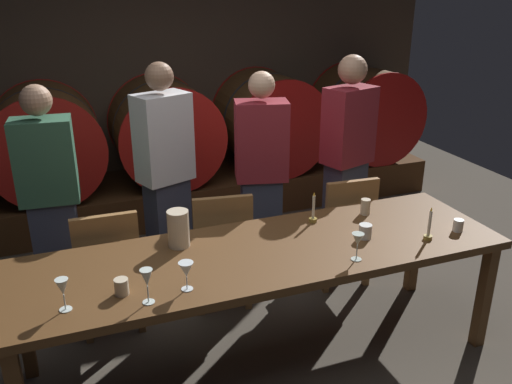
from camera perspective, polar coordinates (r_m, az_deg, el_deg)
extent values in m
plane|color=#4C443A|center=(3.55, -0.13, -16.81)|extent=(7.93, 7.93, 0.00)
cube|color=#473A2D|center=(5.69, -11.10, 13.67)|extent=(6.10, 0.24, 2.90)
cube|color=#4C2D16|center=(5.49, -9.10, -0.30)|extent=(5.49, 0.90, 0.35)
cylinder|color=brown|center=(5.19, -21.35, 4.92)|extent=(0.98, 0.82, 0.98)
cylinder|color=#B21C16|center=(4.78, -21.26, 3.59)|extent=(0.99, 0.03, 0.99)
cylinder|color=#B21C16|center=(5.60, -21.42, 6.06)|extent=(0.99, 0.03, 0.99)
cylinder|color=#2D2D33|center=(5.19, -21.35, 4.92)|extent=(0.98, 0.04, 0.98)
cylinder|color=brown|center=(5.28, -9.64, 6.38)|extent=(0.98, 0.82, 0.98)
cylinder|color=#B21C16|center=(4.88, -8.61, 5.19)|extent=(0.99, 0.03, 0.99)
cylinder|color=#B21C16|center=(5.68, -10.53, 7.41)|extent=(0.99, 0.03, 0.99)
cylinder|color=#2D2D33|center=(5.28, -9.64, 6.38)|extent=(0.98, 0.04, 0.98)
cylinder|color=brown|center=(5.58, 1.38, 7.51)|extent=(0.98, 0.82, 0.98)
cylinder|color=#9E1411|center=(5.21, 3.15, 6.44)|extent=(0.99, 0.03, 0.99)
cylinder|color=#9E1411|center=(5.97, -0.17, 8.44)|extent=(0.99, 0.03, 0.99)
cylinder|color=#2D2D33|center=(5.58, 1.38, 7.51)|extent=(0.98, 0.04, 0.98)
cylinder|color=#513319|center=(6.09, 11.40, 8.30)|extent=(0.98, 0.82, 0.98)
cylinder|color=#9E1411|center=(5.75, 13.62, 7.33)|extent=(0.99, 0.03, 0.99)
cylinder|color=#9E1411|center=(6.44, 9.42, 9.15)|extent=(0.99, 0.03, 0.99)
cylinder|color=#2D2D33|center=(6.09, 11.40, 8.30)|extent=(0.98, 0.04, 0.98)
cube|color=brown|center=(3.11, 0.82, -6.61)|extent=(2.85, 0.83, 0.05)
cube|color=brown|center=(3.72, 23.00, -10.17)|extent=(0.07, 0.07, 0.71)
cube|color=brown|center=(3.46, -23.42, -12.77)|extent=(0.07, 0.07, 0.71)
cube|color=brown|center=(4.18, 16.41, -5.63)|extent=(0.07, 0.07, 0.71)
cube|color=olive|center=(3.72, -15.45, -7.55)|extent=(0.41, 0.41, 0.04)
cube|color=olive|center=(3.45, -15.55, -5.61)|extent=(0.40, 0.05, 0.42)
cube|color=olive|center=(3.99, -12.90, -8.97)|extent=(0.04, 0.04, 0.42)
cube|color=olive|center=(3.98, -17.81, -9.62)|extent=(0.04, 0.04, 0.42)
cube|color=olive|center=(3.70, -12.18, -11.54)|extent=(0.04, 0.04, 0.42)
cube|color=olive|center=(3.69, -17.52, -12.26)|extent=(0.04, 0.04, 0.42)
cube|color=olive|center=(3.86, -3.84, -5.62)|extent=(0.45, 0.45, 0.04)
cube|color=olive|center=(3.60, -3.48, -3.65)|extent=(0.40, 0.10, 0.42)
cube|color=olive|center=(4.14, -1.78, -7.17)|extent=(0.05, 0.05, 0.42)
cube|color=olive|center=(4.10, -6.49, -7.62)|extent=(0.05, 0.05, 0.42)
cube|color=olive|center=(3.85, -0.82, -9.56)|extent=(0.05, 0.05, 0.42)
cube|color=olive|center=(3.81, -5.92, -10.08)|extent=(0.05, 0.05, 0.42)
cube|color=olive|center=(4.17, 8.76, -3.66)|extent=(0.42, 0.42, 0.04)
cube|color=olive|center=(3.93, 10.09, -1.69)|extent=(0.40, 0.06, 0.42)
cube|color=olive|center=(4.48, 9.62, -5.14)|extent=(0.05, 0.05, 0.42)
cube|color=olive|center=(4.34, 5.59, -5.80)|extent=(0.05, 0.05, 0.42)
cube|color=olive|center=(4.21, 11.69, -7.10)|extent=(0.05, 0.05, 0.42)
cube|color=olive|center=(4.07, 7.45, -7.89)|extent=(0.05, 0.05, 0.42)
cube|color=#33384C|center=(4.05, -20.12, -6.17)|extent=(0.32, 0.22, 0.81)
cube|color=#336047|center=(3.79, -21.45, 3.09)|extent=(0.40, 0.27, 0.56)
sphere|color=tan|center=(3.69, -22.30, 8.99)|extent=(0.20, 0.20, 0.20)
cube|color=#33384C|center=(4.21, -9.17, -3.93)|extent=(0.35, 0.29, 0.82)
cube|color=silver|center=(3.95, -9.80, 5.66)|extent=(0.44, 0.36, 0.64)
sphere|color=#8C664C|center=(3.85, -10.22, 11.97)|extent=(0.20, 0.20, 0.20)
cube|color=#33384C|center=(4.19, 0.54, -3.75)|extent=(0.34, 0.27, 0.81)
cube|color=maroon|center=(3.94, 0.57, 5.45)|extent=(0.43, 0.33, 0.58)
sphere|color=#D8A884|center=(3.85, 0.60, 11.29)|extent=(0.19, 0.19, 0.19)
cube|color=#33384C|center=(4.46, 9.23, -2.09)|extent=(0.35, 0.28, 0.86)
cube|color=maroon|center=(4.23, 9.82, 6.95)|extent=(0.43, 0.34, 0.59)
sphere|color=tan|center=(4.14, 10.20, 12.66)|extent=(0.22, 0.22, 0.22)
cylinder|color=olive|center=(3.46, 6.05, -2.97)|extent=(0.05, 0.05, 0.02)
cylinder|color=#EDE5CC|center=(3.43, 6.11, -1.60)|extent=(0.02, 0.02, 0.16)
cone|color=yellow|center=(3.39, 6.17, -0.20)|extent=(0.01, 0.01, 0.02)
cylinder|color=olive|center=(3.38, 17.74, -4.61)|extent=(0.05, 0.05, 0.02)
cylinder|color=#EDE5CC|center=(3.34, 17.92, -3.17)|extent=(0.02, 0.02, 0.16)
cone|color=yellow|center=(3.30, 18.10, -1.72)|extent=(0.01, 0.01, 0.02)
cylinder|color=beige|center=(3.14, -8.22, -3.86)|extent=(0.13, 0.13, 0.22)
cylinder|color=silver|center=(2.74, -19.50, -11.64)|extent=(0.06, 0.06, 0.00)
cylinder|color=silver|center=(2.72, -19.61, -10.91)|extent=(0.01, 0.01, 0.08)
cone|color=silver|center=(2.68, -19.83, -9.46)|extent=(0.06, 0.06, 0.08)
cylinder|color=silver|center=(2.69, -11.30, -11.36)|extent=(0.06, 0.06, 0.00)
cylinder|color=silver|center=(2.67, -11.37, -10.54)|extent=(0.01, 0.01, 0.09)
cone|color=silver|center=(2.62, -11.51, -8.91)|extent=(0.06, 0.06, 0.09)
cylinder|color=white|center=(2.76, -7.30, -10.15)|extent=(0.06, 0.06, 0.00)
cylinder|color=white|center=(2.74, -7.34, -9.51)|extent=(0.01, 0.01, 0.07)
cone|color=white|center=(2.70, -7.41, -8.17)|extent=(0.08, 0.08, 0.08)
cylinder|color=silver|center=(3.06, 10.57, -7.01)|extent=(0.06, 0.06, 0.00)
cylinder|color=silver|center=(3.03, 10.63, -6.26)|extent=(0.01, 0.01, 0.09)
cone|color=silver|center=(3.00, 10.73, -4.95)|extent=(0.07, 0.07, 0.07)
cylinder|color=beige|center=(2.76, -14.06, -9.71)|extent=(0.07, 0.07, 0.08)
cylinder|color=white|center=(3.29, 11.50, -4.10)|extent=(0.08, 0.08, 0.09)
cylinder|color=beige|center=(3.61, 11.51, -1.54)|extent=(0.06, 0.06, 0.10)
cylinder|color=white|center=(3.54, 20.63, -3.32)|extent=(0.06, 0.06, 0.08)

